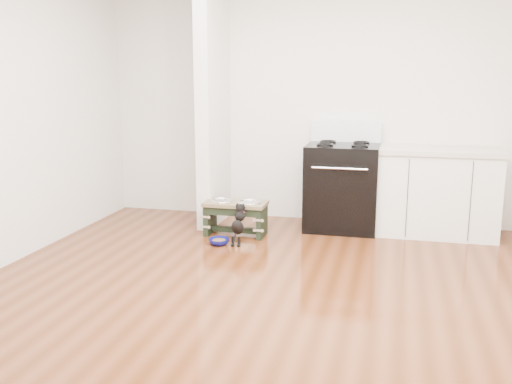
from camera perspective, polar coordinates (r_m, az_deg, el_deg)
name	(u,v)px	position (r m, az deg, el deg)	size (l,w,h in m)	color
ground	(278,301)	(4.33, 2.26, -10.87)	(5.00, 5.00, 0.00)	#49220D
room_shell	(280,80)	(3.99, 2.45, 11.11)	(5.00, 5.00, 5.00)	silver
partition_wall	(213,102)	(6.33, -4.29, 8.94)	(0.15, 0.80, 2.70)	silver
oven_range	(342,185)	(6.21, 8.61, 0.66)	(0.76, 0.69, 1.14)	black
cabinet_run	(437,192)	(6.22, 17.63, 0.02)	(1.24, 0.64, 0.91)	white
dog_feeder	(236,211)	(5.94, -2.06, -1.95)	(0.65, 0.34, 0.37)	black
puppy	(238,223)	(5.64, -1.76, -3.08)	(0.11, 0.33, 0.39)	black
floor_bowl	(219,242)	(5.66, -3.73, -4.97)	(0.23, 0.23, 0.06)	#0D1061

